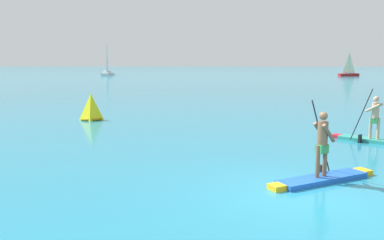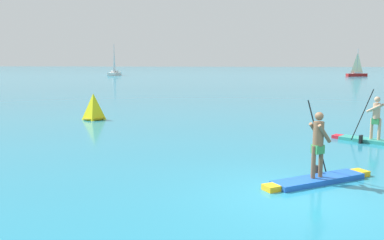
# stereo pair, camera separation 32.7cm
# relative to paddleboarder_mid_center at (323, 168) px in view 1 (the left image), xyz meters

# --- Properties ---
(ground) EXTENTS (440.00, 440.00, 0.00)m
(ground) POSITION_rel_paddleboarder_mid_center_xyz_m (-0.65, -1.19, -0.35)
(ground) COLOR teal
(paddleboarder_mid_center) EXTENTS (2.93, 2.14, 2.06)m
(paddleboarder_mid_center) POSITION_rel_paddleboarder_mid_center_xyz_m (0.00, 0.00, 0.00)
(paddleboarder_mid_center) COLOR blue
(paddleboarder_mid_center) RESTS_ON ground
(paddleboarder_far_right) EXTENTS (2.86, 2.25, 2.06)m
(paddleboarder_far_right) POSITION_rel_paddleboarder_mid_center_xyz_m (2.98, 5.40, -0.02)
(paddleboarder_far_right) COLOR teal
(paddleboarder_far_right) RESTS_ON ground
(race_marker_buoy) EXTENTS (1.11, 1.11, 1.37)m
(race_marker_buoy) POSITION_rel_paddleboarder_mid_center_xyz_m (-9.68, 9.94, 0.26)
(race_marker_buoy) COLOR yellow
(race_marker_buoy) RESTS_ON ground
(sailboat_left_horizon) EXTENTS (2.02, 6.06, 6.60)m
(sailboat_left_horizon) POSITION_rel_paddleboarder_mid_center_xyz_m (-29.80, 74.94, 0.49)
(sailboat_left_horizon) COLOR white
(sailboat_left_horizon) RESTS_ON ground
(sailboat_right_horizon) EXTENTS (4.42, 2.46, 5.53)m
(sailboat_right_horizon) POSITION_rel_paddleboarder_mid_center_xyz_m (20.50, 75.23, 0.50)
(sailboat_right_horizon) COLOR #A51E1E
(sailboat_right_horizon) RESTS_ON ground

